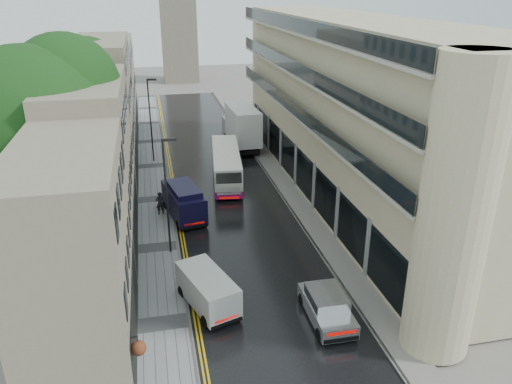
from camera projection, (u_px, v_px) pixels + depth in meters
name	position (u px, v px, depth m)	size (l,w,h in m)	color
road	(225.00, 194.00, 42.13)	(9.00, 85.00, 0.02)	black
left_sidewalk	(155.00, 200.00, 40.96)	(2.70, 85.00, 0.12)	gray
right_sidewalk	(287.00, 189.00, 43.16)	(1.80, 85.00, 0.12)	slate
old_shop_row	(103.00, 124.00, 40.22)	(4.50, 56.00, 12.00)	gray
modern_block	(353.00, 111.00, 40.09)	(8.00, 40.00, 14.00)	tan
tree_near	(38.00, 153.00, 30.24)	(10.56, 10.56, 13.89)	black
tree_far	(71.00, 114.00, 42.30)	(9.24, 9.24, 12.46)	black
cream_bus	(215.00, 177.00, 41.96)	(2.30, 10.12, 2.76)	silver
white_lorry	(234.00, 133.00, 51.28)	(2.59, 8.63, 4.53)	white
silver_hatchback	(320.00, 326.00, 24.59)	(1.92, 4.38, 1.64)	silver
white_van	(205.00, 310.00, 25.46)	(1.92, 4.48, 2.02)	silver
navy_van	(178.00, 212.00, 35.66)	(2.11, 5.28, 2.69)	black
pedestrian	(160.00, 203.00, 37.92)	(0.66, 0.44, 1.82)	black
lamp_post_near	(167.00, 198.00, 31.45)	(0.86, 0.19, 7.68)	black
lamp_post_far	(151.00, 121.00, 48.10)	(0.91, 0.20, 8.11)	black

